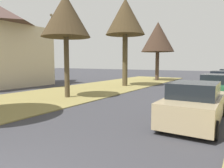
{
  "coord_description": "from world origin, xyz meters",
  "views": [
    {
      "loc": [
        3.89,
        -1.34,
        2.31
      ],
      "look_at": [
        -0.37,
        5.42,
        1.48
      ],
      "focal_mm": 33.66,
      "sensor_mm": 36.0,
      "label": 1
    }
  ],
  "objects_px": {
    "street_tree_left_mid_a": "(66,16)",
    "parked_sedan_green": "(216,88)",
    "parked_sedan_tan": "(194,104)",
    "parked_sedan_navy": "(221,81)",
    "street_tree_left_mid_b": "(125,18)",
    "street_tree_left_far": "(158,37)"
  },
  "relations": [
    {
      "from": "parked_sedan_green",
      "to": "parked_sedan_navy",
      "type": "bearing_deg",
      "value": 91.92
    },
    {
      "from": "parked_sedan_tan",
      "to": "parked_sedan_green",
      "type": "bearing_deg",
      "value": 89.13
    },
    {
      "from": "street_tree_left_mid_a",
      "to": "street_tree_left_far",
      "type": "xyz_separation_m",
      "value": [
        0.37,
        15.64,
        0.23
      ]
    },
    {
      "from": "street_tree_left_mid_a",
      "to": "parked_sedan_navy",
      "type": "xyz_separation_m",
      "value": [
        8.07,
        10.71,
        -4.47
      ]
    },
    {
      "from": "street_tree_left_mid_a",
      "to": "street_tree_left_mid_b",
      "type": "bearing_deg",
      "value": 90.43
    },
    {
      "from": "street_tree_left_mid_b",
      "to": "street_tree_left_far",
      "type": "bearing_deg",
      "value": 86.78
    },
    {
      "from": "street_tree_left_far",
      "to": "parked_sedan_navy",
      "type": "relative_size",
      "value": 1.64
    },
    {
      "from": "street_tree_left_mid_a",
      "to": "parked_sedan_green",
      "type": "distance_m",
      "value": 10.52
    },
    {
      "from": "parked_sedan_tan",
      "to": "parked_sedan_green",
      "type": "distance_m",
      "value": 6.31
    },
    {
      "from": "street_tree_left_mid_b",
      "to": "parked_sedan_navy",
      "type": "bearing_deg",
      "value": 18.83
    },
    {
      "from": "parked_sedan_tan",
      "to": "parked_sedan_green",
      "type": "height_order",
      "value": "same"
    },
    {
      "from": "parked_sedan_green",
      "to": "parked_sedan_tan",
      "type": "bearing_deg",
      "value": -90.87
    },
    {
      "from": "street_tree_left_mid_b",
      "to": "parked_sedan_navy",
      "type": "distance_m",
      "value": 10.35
    },
    {
      "from": "street_tree_left_mid_a",
      "to": "street_tree_left_mid_b",
      "type": "distance_m",
      "value": 8.04
    },
    {
      "from": "street_tree_left_mid_b",
      "to": "parked_sedan_navy",
      "type": "xyz_separation_m",
      "value": [
        8.13,
        2.77,
        -5.78
      ]
    },
    {
      "from": "street_tree_left_far",
      "to": "parked_sedan_green",
      "type": "height_order",
      "value": "street_tree_left_far"
    },
    {
      "from": "parked_sedan_tan",
      "to": "parked_sedan_green",
      "type": "relative_size",
      "value": 1.0
    },
    {
      "from": "parked_sedan_tan",
      "to": "street_tree_left_mid_b",
      "type": "bearing_deg",
      "value": 130.85
    },
    {
      "from": "street_tree_left_mid_a",
      "to": "parked_sedan_tan",
      "type": "distance_m",
      "value": 9.45
    },
    {
      "from": "street_tree_left_mid_b",
      "to": "parked_sedan_green",
      "type": "height_order",
      "value": "street_tree_left_mid_b"
    },
    {
      "from": "street_tree_left_mid_a",
      "to": "parked_sedan_green",
      "type": "height_order",
      "value": "street_tree_left_mid_a"
    },
    {
      "from": "street_tree_left_mid_a",
      "to": "parked_sedan_navy",
      "type": "bearing_deg",
      "value": 53.01
    }
  ]
}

